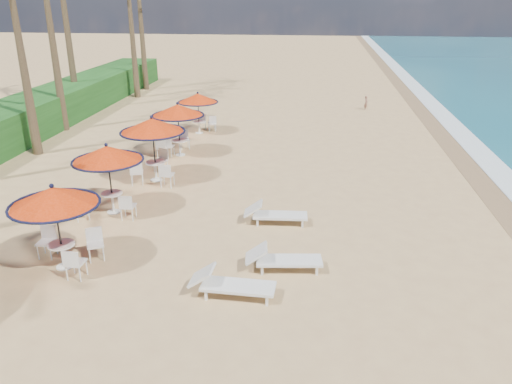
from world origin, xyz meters
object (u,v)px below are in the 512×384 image
station_1 (107,161)px  lounger_mid (281,259)px  station_0 (57,207)px  lounger_far (274,214)px  station_2 (153,134)px  station_3 (177,117)px  station_4 (200,103)px  lounger_near (229,283)px

station_1 → lounger_mid: (5.98, -3.06, -1.53)m
station_0 → lounger_far: station_0 is taller
station_2 → station_3: (0.02, 3.38, -0.12)m
station_1 → station_2: station_2 is taller
station_1 → station_4: bearing=86.5°
station_2 → lounger_near: size_ratio=1.23×
station_3 → lounger_near: (4.28, -11.11, -1.45)m
station_4 → lounger_mid: station_4 is taller
station_0 → station_4: 14.23m
station_1 → lounger_near: 6.73m
lounger_near → lounger_mid: size_ratio=1.01×
lounger_mid → lounger_near: bearing=-136.7°
station_3 → lounger_far: size_ratio=1.20×
station_1 → station_4: 10.65m
station_0 → lounger_mid: bearing=5.2°
lounger_far → lounger_near: bearing=-102.7°
station_3 → lounger_mid: 11.24m
station_2 → lounger_far: 6.28m
station_4 → lounger_far: 11.89m
station_1 → lounger_mid: size_ratio=1.16×
station_2 → station_4: 7.36m
station_2 → station_0: bearing=-93.3°
station_0 → lounger_mid: 6.08m
lounger_mid → station_4: bearing=104.6°
station_2 → lounger_mid: station_2 is taller
station_1 → station_3: station_3 is taller
station_1 → lounger_far: (5.52, -0.15, -1.54)m
station_2 → lounger_mid: bearing=-49.1°
station_1 → station_3: size_ratio=0.99×
station_0 → lounger_mid: station_0 is taller
lounger_mid → lounger_far: lounger_mid is taller
station_1 → lounger_far: size_ratio=1.19×
station_0 → station_2: station_2 is taller
station_1 → station_2: (0.50, 3.27, 0.05)m
station_0 → lounger_far: size_ratio=1.18×
station_3 → station_1: bearing=-94.5°
station_4 → lounger_far: station_4 is taller
station_2 → station_4: bearing=88.8°
lounger_near → station_0: bearing=171.8°
lounger_mid → lounger_far: 2.95m
station_1 → station_3: bearing=85.5°
station_3 → lounger_near: size_ratio=1.16×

